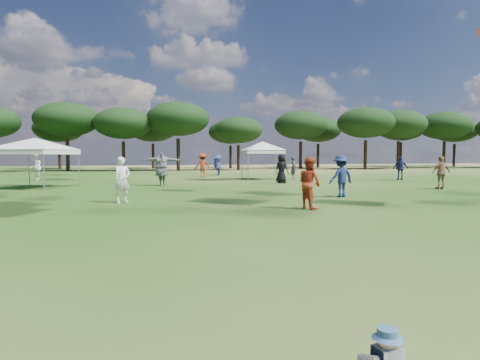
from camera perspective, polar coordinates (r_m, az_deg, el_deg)
The scene contains 4 objects.
tree_line at distance 48.18m, azimuth -10.22°, elevation 7.91°, with size 108.78×17.63×7.77m.
tent_left at distance 23.42m, azimuth -27.16°, elevation 5.04°, with size 5.98×5.98×2.90m.
tent_right at distance 28.26m, azimuth 3.21°, elevation 5.22°, with size 5.38×5.38×2.97m.
festival_crowd at distance 24.07m, azimuth -8.33°, elevation 1.53°, with size 30.70×23.55×1.89m.
Camera 1 is at (-1.05, -0.51, 1.70)m, focal length 30.00 mm.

